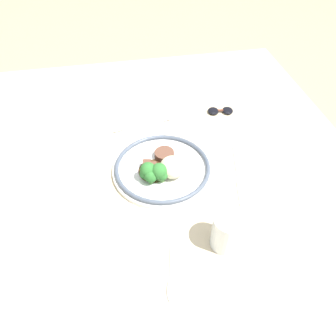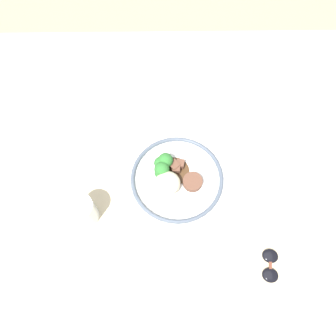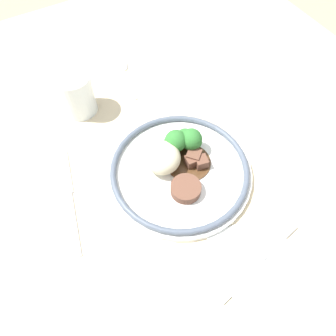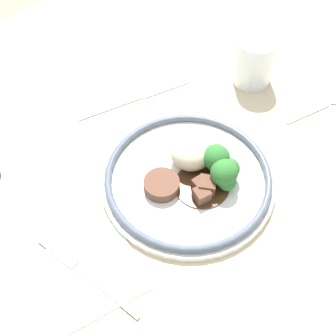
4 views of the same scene
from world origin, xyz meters
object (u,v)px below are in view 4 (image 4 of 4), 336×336
knife (139,98)px  spoon (333,103)px  plate (192,175)px  fork (78,268)px  juice_glass (254,63)px

knife → spoon: spoon is taller
plate → fork: bearing=-177.9°
juice_glass → spoon: size_ratio=0.62×
plate → knife: 0.21m
fork → knife: fork is taller
knife → fork: bearing=-129.4°
knife → spoon: 0.36m
plate → spoon: size_ratio=1.84×
plate → juice_glass: size_ratio=2.99×
juice_glass → knife: (-0.20, 0.10, -0.04)m
fork → plate: bearing=-98.7°
fork → spoon: bearing=-103.9°
fork → juice_glass: bearing=-87.4°
juice_glass → fork: 0.49m
plate → juice_glass: bearing=22.9°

